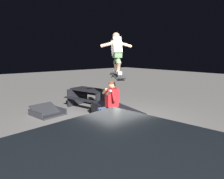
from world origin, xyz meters
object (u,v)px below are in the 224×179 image
ledge_box_main (116,116)px  skateboard (117,76)px  person_sitting_on_ledge (108,103)px  skater_airborne (117,51)px  kicker_ramp (48,113)px  trash_bin (134,138)px  picnic_table_back (91,95)px

ledge_box_main → skateboard: skateboard is taller
person_sitting_on_ledge → skater_airborne: size_ratio=1.24×
skater_airborne → kicker_ramp: bearing=20.5°
person_sitting_on_ledge → kicker_ramp: size_ratio=1.24×
kicker_ramp → trash_bin: bearing=-179.8°
ledge_box_main → trash_bin: (-1.84, 1.15, 0.19)m
kicker_ramp → skateboard: bearing=-160.3°
kicker_ramp → picnic_table_back: (-0.14, -1.77, 0.43)m
skater_airborne → person_sitting_on_ledge: bearing=83.1°
picnic_table_back → skater_airborne: bearing=161.6°
skateboard → kicker_ramp: skateboard is taller
skater_airborne → kicker_ramp: (2.57, 0.96, -2.13)m
person_sitting_on_ledge → skateboard: skateboard is taller
ledge_box_main → kicker_ramp: 2.60m
picnic_table_back → trash_bin: bearing=156.3°
person_sitting_on_ledge → skater_airborne: 1.44m
skateboard → trash_bin: skateboard is taller
ledge_box_main → picnic_table_back: size_ratio=1.08×
skater_airborne → picnic_table_back: bearing=-18.4°
skateboard → picnic_table_back: size_ratio=0.52×
ledge_box_main → picnic_table_back: 2.27m
person_sitting_on_ledge → trash_bin: bearing=157.2°
skater_airborne → kicker_ramp: 3.48m
kicker_ramp → person_sitting_on_ledge: bearing=-164.7°
person_sitting_on_ledge → picnic_table_back: person_sitting_on_ledge is taller
picnic_table_back → ledge_box_main: bearing=164.3°
skater_airborne → trash_bin: skater_airborne is taller
ledge_box_main → kicker_ramp: bearing=26.6°
kicker_ramp → trash_bin: size_ratio=1.19×
picnic_table_back → kicker_ramp: bearing=85.5°
skateboard → trash_bin: (-1.53, 0.92, -1.05)m
skateboard → kicker_ramp: size_ratio=0.89×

